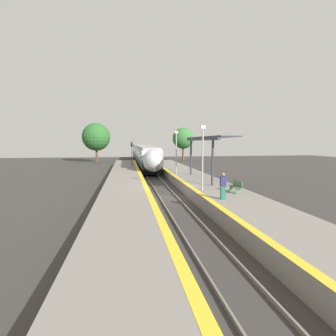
{
  "coord_description": "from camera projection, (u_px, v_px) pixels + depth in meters",
  "views": [
    {
      "loc": [
        -3.38,
        -21.11,
        4.61
      ],
      "look_at": [
        0.56,
        3.43,
        2.12
      ],
      "focal_mm": 28.0,
      "sensor_mm": 36.0,
      "label": 1
    }
  ],
  "objects": [
    {
      "name": "lamppost_near",
      "position": [
        203.0,
        153.0,
        19.71
      ],
      "size": [
        0.36,
        0.2,
        4.88
      ],
      "color": "#9E9EA3",
      "rests_on": "platform_right"
    },
    {
      "name": "rail_right",
      "position": [
        176.0,
        196.0,
        21.83
      ],
      "size": [
        0.08,
        90.0,
        0.15
      ],
      "primitive_type": "cube",
      "color": "slate",
      "rests_on": "ground_plane"
    },
    {
      "name": "lamppost_mid",
      "position": [
        176.0,
        149.0,
        30.0
      ],
      "size": [
        0.36,
        0.2,
        4.88
      ],
      "color": "#9E9EA3",
      "rests_on": "platform_right"
    },
    {
      "name": "platform_left",
      "position": [
        126.0,
        193.0,
        21.13
      ],
      "size": [
        3.69,
        64.0,
        0.96
      ],
      "color": "gray",
      "rests_on": "ground_plane"
    },
    {
      "name": "person_waiting",
      "position": [
        223.0,
        186.0,
        16.64
      ],
      "size": [
        0.36,
        0.22,
        1.71
      ],
      "color": "#1E604C",
      "rests_on": "platform_right"
    },
    {
      "name": "station_canopy",
      "position": [
        206.0,
        140.0,
        25.42
      ],
      "size": [
        2.02,
        10.4,
        4.16
      ],
      "color": "#333842",
      "rests_on": "platform_right"
    },
    {
      "name": "background_tree_right",
      "position": [
        183.0,
        138.0,
        62.86
      ],
      "size": [
        5.09,
        5.09,
        8.03
      ],
      "color": "brown",
      "rests_on": "ground_plane"
    },
    {
      "name": "ground_plane",
      "position": [
        168.0,
        198.0,
        21.73
      ],
      "size": [
        120.0,
        120.0,
        0.0
      ],
      "primitive_type": "plane",
      "color": "#383533"
    },
    {
      "name": "background_tree_left",
      "position": [
        96.0,
        137.0,
        58.64
      ],
      "size": [
        6.22,
        6.22,
        8.83
      ],
      "color": "brown",
      "rests_on": "ground_plane"
    },
    {
      "name": "platform_bench",
      "position": [
        236.0,
        186.0,
        18.98
      ],
      "size": [
        0.44,
        1.46,
        0.89
      ],
      "color": "#4C6B4C",
      "rests_on": "platform_right"
    },
    {
      "name": "train",
      "position": [
        142.0,
        153.0,
        55.39
      ],
      "size": [
        2.78,
        49.64,
        3.84
      ],
      "color": "black",
      "rests_on": "ground_plane"
    },
    {
      "name": "rail_left",
      "position": [
        159.0,
        197.0,
        21.61
      ],
      "size": [
        0.08,
        90.0,
        0.15
      ],
      "primitive_type": "cube",
      "color": "slate",
      "rests_on": "ground_plane"
    },
    {
      "name": "platform_right",
      "position": [
        211.0,
        191.0,
        22.26
      ],
      "size": [
        4.16,
        64.0,
        0.96
      ],
      "color": "gray",
      "rests_on": "ground_plane"
    },
    {
      "name": "railway_signal",
      "position": [
        132.0,
        154.0,
        38.71
      ],
      "size": [
        0.28,
        0.28,
        4.61
      ],
      "color": "#59595E",
      "rests_on": "ground_plane"
    }
  ]
}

